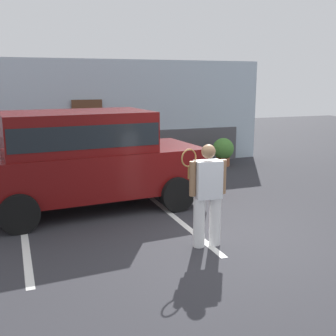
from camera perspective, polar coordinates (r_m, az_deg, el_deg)
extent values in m
plane|color=#2D2D33|center=(7.27, 6.63, -9.72)|extent=(40.00, 40.00, 0.00)
cube|color=silver|center=(7.94, -19.00, -8.38)|extent=(0.12, 4.40, 0.01)
cube|color=silver|center=(8.47, 0.61, -6.45)|extent=(0.12, 4.40, 0.01)
cube|color=silver|center=(13.18, -6.90, 7.34)|extent=(9.73, 0.30, 3.29)
cube|color=#4C4C51|center=(13.12, -6.57, 2.52)|extent=(8.17, 0.10, 1.10)
cube|color=brown|center=(12.83, -10.83, 4.43)|extent=(0.90, 0.06, 2.10)
cube|color=#590C0C|center=(8.92, -10.47, -0.40)|extent=(4.72, 2.21, 0.90)
cube|color=#590C0C|center=(8.72, -12.27, 4.92)|extent=(3.01, 1.96, 0.80)
cube|color=black|center=(8.73, -12.27, 4.79)|extent=(2.96, 1.97, 0.44)
cylinder|color=black|center=(10.36, -3.37, -1.01)|extent=(0.74, 0.31, 0.72)
cylinder|color=black|center=(8.67, 1.23, -3.55)|extent=(0.74, 0.31, 0.72)
cylinder|color=black|center=(9.71, -20.69, -2.65)|extent=(0.74, 0.31, 0.72)
cylinder|color=black|center=(7.88, -19.62, -5.85)|extent=(0.74, 0.31, 0.72)
cylinder|color=white|center=(6.94, 6.41, -7.17)|extent=(0.19, 0.19, 0.82)
cylinder|color=white|center=(6.84, 4.25, -7.42)|extent=(0.19, 0.19, 0.82)
cube|color=silver|center=(6.69, 5.45, -1.54)|extent=(0.43, 0.29, 0.61)
sphere|color=#8C6647|center=(6.60, 5.53, 2.26)|extent=(0.23, 0.23, 0.23)
cylinder|color=#8C6647|center=(6.79, 7.49, -1.17)|extent=(0.10, 0.10, 0.56)
cylinder|color=#8C6647|center=(6.59, 3.37, -1.48)|extent=(0.10, 0.10, 0.56)
torus|color=olive|center=(6.56, 2.86, 1.38)|extent=(0.29, 0.09, 0.29)
cylinder|color=olive|center=(6.60, 2.84, -0.63)|extent=(0.03, 0.03, 0.20)
cylinder|color=#9E5638|center=(13.40, 7.48, 0.88)|extent=(0.43, 0.43, 0.26)
sphere|color=#4C8C38|center=(13.33, 7.52, 2.64)|extent=(0.67, 0.67, 0.67)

